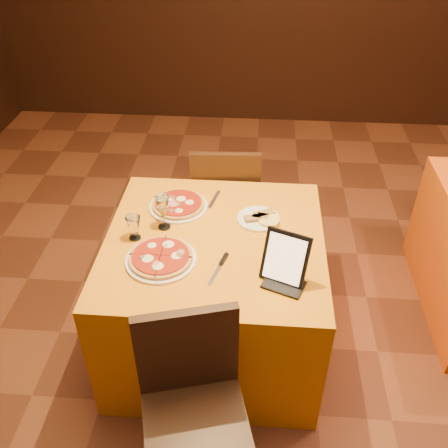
# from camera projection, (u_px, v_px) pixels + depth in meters

# --- Properties ---
(floor) EXTENTS (6.00, 7.00, 0.01)m
(floor) POSITION_uv_depth(u_px,v_px,m) (317.00, 416.00, 2.55)
(floor) COLOR #5E2D19
(floor) RESTS_ON ground
(main_table) EXTENTS (1.10, 1.10, 0.75)m
(main_table) POSITION_uv_depth(u_px,v_px,m) (215.00, 292.00, 2.73)
(main_table) COLOR orange
(main_table) RESTS_ON floor
(chair_main_near) EXTENTS (0.58, 0.58, 0.91)m
(chair_main_near) POSITION_uv_depth(u_px,v_px,m) (196.00, 425.00, 2.01)
(chair_main_near) COLOR black
(chair_main_near) RESTS_ON floor
(chair_main_far) EXTENTS (0.38, 0.38, 0.91)m
(chair_main_far) POSITION_uv_depth(u_px,v_px,m) (226.00, 200.00, 3.30)
(chair_main_far) COLOR black
(chair_main_far) RESTS_ON floor
(pizza_near) EXTENTS (0.34, 0.34, 0.03)m
(pizza_near) POSITION_uv_depth(u_px,v_px,m) (161.00, 258.00, 2.36)
(pizza_near) COLOR white
(pizza_near) RESTS_ON main_table
(pizza_far) EXTENTS (0.32, 0.32, 0.03)m
(pizza_far) POSITION_uv_depth(u_px,v_px,m) (178.00, 205.00, 2.71)
(pizza_far) COLOR white
(pizza_far) RESTS_ON main_table
(cutlet_dish) EXTENTS (0.22, 0.22, 0.03)m
(cutlet_dish) POSITION_uv_depth(u_px,v_px,m) (258.00, 218.00, 2.62)
(cutlet_dish) COLOR white
(cutlet_dish) RESTS_ON main_table
(wine_glass) EXTENTS (0.09, 0.09, 0.19)m
(wine_glass) POSITION_uv_depth(u_px,v_px,m) (163.00, 212.00, 2.52)
(wine_glass) COLOR #CEC675
(wine_glass) RESTS_ON main_table
(water_glass) EXTENTS (0.08, 0.08, 0.13)m
(water_glass) POSITION_uv_depth(u_px,v_px,m) (134.00, 228.00, 2.47)
(water_glass) COLOR silver
(water_glass) RESTS_ON main_table
(tablet) EXTENTS (0.23, 0.17, 0.24)m
(tablet) POSITION_uv_depth(u_px,v_px,m) (285.00, 258.00, 2.20)
(tablet) COLOR black
(tablet) RESTS_ON main_table
(knife) EXTENTS (0.07, 0.20, 0.01)m
(knife) POSITION_uv_depth(u_px,v_px,m) (217.00, 271.00, 2.31)
(knife) COLOR silver
(knife) RESTS_ON main_table
(fork_near) EXTENTS (0.04, 0.14, 0.01)m
(fork_near) POSITION_uv_depth(u_px,v_px,m) (135.00, 261.00, 2.36)
(fork_near) COLOR #A8A9AF
(fork_near) RESTS_ON main_table
(fork_far) EXTENTS (0.06, 0.18, 0.01)m
(fork_far) POSITION_uv_depth(u_px,v_px,m) (214.00, 199.00, 2.78)
(fork_far) COLOR #A8A7AE
(fork_far) RESTS_ON main_table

